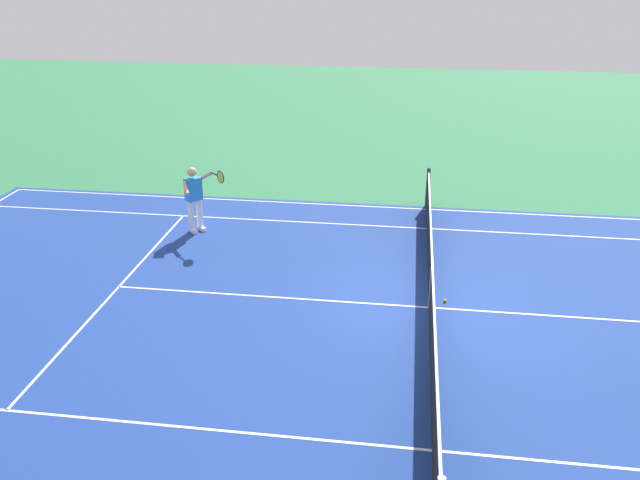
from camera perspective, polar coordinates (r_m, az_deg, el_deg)
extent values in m
plane|color=#2D7247|center=(13.20, 9.39, -5.77)|extent=(60.00, 60.00, 0.00)
cube|color=navy|center=(13.20, 9.39, -5.77)|extent=(24.20, 11.40, 0.00)
cube|color=white|center=(18.21, 9.18, 2.64)|extent=(23.80, 0.05, 0.01)
cube|color=white|center=(16.91, 9.22, 0.99)|extent=(23.80, 0.05, 0.01)
cube|color=white|center=(9.80, 9.69, -17.46)|extent=(23.80, 0.05, 0.01)
cube|color=white|center=(14.42, -16.95, -3.87)|extent=(0.05, 8.22, 0.01)
cube|color=white|center=(13.20, 9.39, -5.76)|extent=(12.80, 0.05, 0.01)
cylinder|color=#2D2D33|center=(18.31, 9.28, 4.54)|extent=(0.10, 0.10, 1.08)
cube|color=black|center=(12.99, 9.51, -4.08)|extent=(0.02, 11.60, 0.88)
cube|color=white|center=(12.77, 9.66, -2.05)|extent=(0.04, 11.60, 0.06)
cube|color=white|center=(12.99, 9.51, -4.08)|extent=(0.04, 0.06, 0.88)
cylinder|color=white|center=(16.66, -11.07, 2.15)|extent=(0.15, 0.15, 0.74)
cube|color=white|center=(16.76, -10.87, 0.80)|extent=(0.28, 0.27, 0.09)
cylinder|color=white|center=(16.76, -10.35, 2.34)|extent=(0.15, 0.15, 0.74)
cube|color=white|center=(16.86, -10.16, 1.00)|extent=(0.28, 0.27, 0.09)
cube|color=#2884D1|center=(16.49, -10.88, 4.35)|extent=(0.44, 0.44, 0.56)
sphere|color=#DBAA84|center=(16.36, -10.99, 5.79)|extent=(0.23, 0.23, 0.23)
cylinder|color=#DBAA84|center=(16.18, -11.49, 4.42)|extent=(0.27, 0.41, 0.26)
cylinder|color=#DBAA84|center=(16.36, -9.81, 5.50)|extent=(0.42, 0.26, 0.30)
cylinder|color=#232326|center=(16.09, -9.10, 5.65)|extent=(0.23, 0.22, 0.04)
torus|color=#232326|center=(15.85, -8.57, 5.41)|extent=(0.24, 0.23, 0.31)
cylinder|color=#C6D84C|center=(15.85, -8.57, 5.41)|extent=(0.20, 0.19, 0.27)
sphere|color=#CCE01E|center=(13.44, 10.75, -5.16)|extent=(0.07, 0.07, 0.07)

